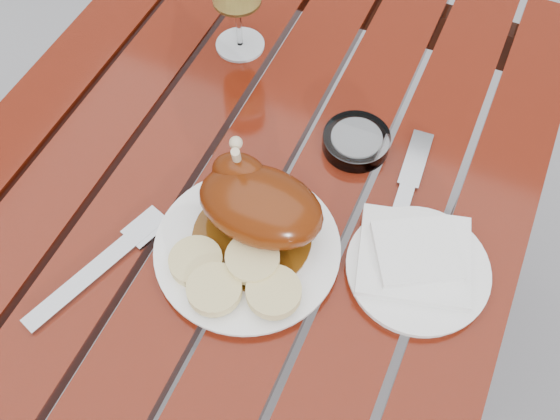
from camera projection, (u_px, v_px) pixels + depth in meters
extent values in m
plane|color=slate|center=(249.00, 368.00, 1.50)|extent=(60.00, 60.00, 0.00)
cube|color=maroon|center=(241.00, 306.00, 1.19)|extent=(0.80, 1.20, 0.75)
cylinder|color=white|center=(247.00, 249.00, 0.82)|extent=(0.26, 0.26, 0.02)
cylinder|color=#5B300A|center=(252.00, 236.00, 0.82)|extent=(0.16, 0.16, 0.00)
ellipsoid|color=#682707|center=(261.00, 206.00, 0.79)|extent=(0.17, 0.11, 0.08)
ellipsoid|color=#682707|center=(240.00, 175.00, 0.80)|extent=(0.08, 0.05, 0.06)
cylinder|color=#C6B28C|center=(238.00, 162.00, 0.79)|extent=(0.02, 0.04, 0.09)
cylinder|color=beige|center=(196.00, 261.00, 0.79)|extent=(0.07, 0.07, 0.02)
cylinder|color=beige|center=(214.00, 289.00, 0.76)|extent=(0.07, 0.07, 0.02)
cylinder|color=beige|center=(274.00, 292.00, 0.76)|extent=(0.07, 0.07, 0.02)
cylinder|color=beige|center=(253.00, 259.00, 0.78)|extent=(0.07, 0.07, 0.02)
cylinder|color=white|center=(417.00, 270.00, 0.80)|extent=(0.23, 0.23, 0.01)
cube|color=white|center=(414.00, 256.00, 0.80)|extent=(0.17, 0.16, 0.01)
cylinder|color=#B2B7BC|center=(356.00, 141.00, 0.91)|extent=(0.13, 0.13, 0.02)
cube|color=gray|center=(92.00, 273.00, 0.80)|extent=(0.09, 0.20, 0.01)
cube|color=gray|center=(398.00, 215.00, 0.85)|extent=(0.04, 0.23, 0.01)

